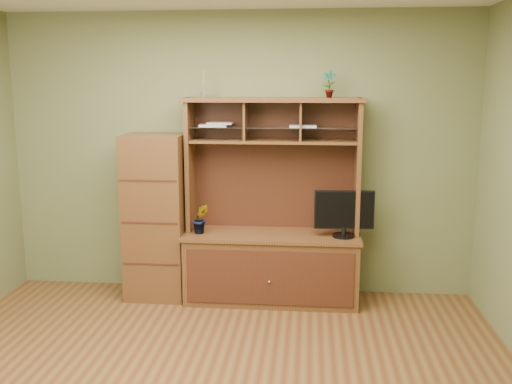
# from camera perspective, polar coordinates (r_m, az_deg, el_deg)

# --- Properties ---
(room) EXTENTS (4.54, 4.04, 2.74)m
(room) POSITION_cam_1_polar(r_m,az_deg,el_deg) (3.57, -5.69, -0.12)
(room) COLOR #532E17
(room) RESTS_ON ground
(media_hutch) EXTENTS (1.66, 0.61, 1.90)m
(media_hutch) POSITION_cam_1_polar(r_m,az_deg,el_deg) (5.39, 1.60, -5.40)
(media_hutch) COLOR #422412
(media_hutch) RESTS_ON room
(monitor) EXTENTS (0.54, 0.21, 0.43)m
(monitor) POSITION_cam_1_polar(r_m,az_deg,el_deg) (5.22, 8.81, -2.05)
(monitor) COLOR black
(monitor) RESTS_ON media_hutch
(orchid_plant) EXTENTS (0.18, 0.16, 0.28)m
(orchid_plant) POSITION_cam_1_polar(r_m,az_deg,el_deg) (5.33, -5.56, -2.68)
(orchid_plant) COLOR #255A1E
(orchid_plant) RESTS_ON media_hutch
(top_plant) EXTENTS (0.15, 0.12, 0.24)m
(top_plant) POSITION_cam_1_polar(r_m,az_deg,el_deg) (5.25, 7.31, 10.68)
(top_plant) COLOR #3E6824
(top_plant) RESTS_ON media_hutch
(reed_diffuser) EXTENTS (0.05, 0.05, 0.25)m
(reed_diffuser) POSITION_cam_1_polar(r_m,az_deg,el_deg) (5.33, -5.24, 10.46)
(reed_diffuser) COLOR silver
(reed_diffuser) RESTS_ON media_hutch
(magazines) EXTENTS (1.09, 0.21, 0.04)m
(magazines) POSITION_cam_1_polar(r_m,az_deg,el_deg) (5.29, -1.17, 6.72)
(magazines) COLOR #B3B3B8
(magazines) RESTS_ON media_hutch
(side_cabinet) EXTENTS (0.56, 0.51, 1.56)m
(side_cabinet) POSITION_cam_1_polar(r_m,az_deg,el_deg) (5.51, -9.90, -2.43)
(side_cabinet) COLOR #422412
(side_cabinet) RESTS_ON room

